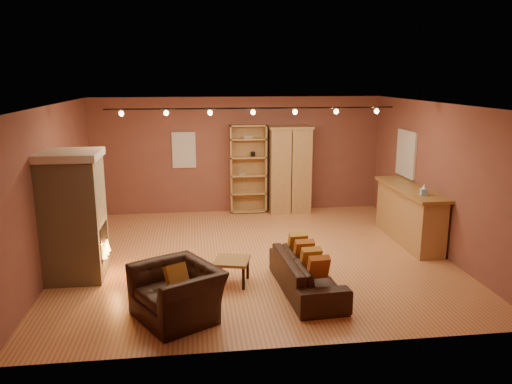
{
  "coord_description": "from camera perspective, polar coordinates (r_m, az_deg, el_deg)",
  "views": [
    {
      "loc": [
        -1.09,
        -8.74,
        3.29
      ],
      "look_at": [
        0.05,
        0.2,
        1.18
      ],
      "focal_mm": 35.0,
      "sensor_mm": 36.0,
      "label": 1
    }
  ],
  "objects": [
    {
      "name": "ceiling",
      "position": [
        8.82,
        -0.18,
        9.99
      ],
      "size": [
        7.0,
        7.0,
        0.0
      ],
      "primitive_type": "plane",
      "rotation": [
        3.14,
        0.0,
        0.0
      ],
      "color": "brown",
      "rests_on": "back_wall"
    },
    {
      "name": "armchair",
      "position": [
        7.04,
        -9.03,
        -10.36
      ],
      "size": [
        1.21,
        1.36,
        0.99
      ],
      "rotation": [
        0.0,
        0.0,
        -1.04
      ],
      "color": "black",
      "rests_on": "floor"
    },
    {
      "name": "tissue_box",
      "position": [
        9.77,
        18.64,
        0.16
      ],
      "size": [
        0.12,
        0.12,
        0.21
      ],
      "rotation": [
        0.0,
        0.0,
        -0.17
      ],
      "color": "#82AFD0",
      "rests_on": "bar_counter"
    },
    {
      "name": "armoire",
      "position": [
        12.15,
        3.87,
        2.58
      ],
      "size": [
        1.04,
        0.6,
        2.12
      ],
      "color": "tan",
      "rests_on": "floor"
    },
    {
      "name": "coffee_table",
      "position": [
        8.12,
        -2.79,
        -8.1
      ],
      "size": [
        0.66,
        0.66,
        0.41
      ],
      "rotation": [
        0.0,
        0.0,
        -0.26
      ],
      "color": "olive",
      "rests_on": "floor"
    },
    {
      "name": "bookcase",
      "position": [
        12.15,
        -0.94,
        2.76
      ],
      "size": [
        0.88,
        0.34,
        2.16
      ],
      "color": "tan",
      "rests_on": "floor"
    },
    {
      "name": "loveseat",
      "position": [
        7.85,
        5.83,
        -8.55
      ],
      "size": [
        0.7,
        1.98,
        0.79
      ],
      "rotation": [
        0.0,
        0.0,
        1.64
      ],
      "color": "black",
      "rests_on": "floor"
    },
    {
      "name": "back_wall",
      "position": [
        12.18,
        -2.08,
        4.24
      ],
      "size": [
        7.0,
        0.02,
        2.8
      ],
      "primitive_type": "cube",
      "color": "brown",
      "rests_on": "floor"
    },
    {
      "name": "track_rail",
      "position": [
        9.02,
        -0.34,
        9.32
      ],
      "size": [
        5.2,
        0.09,
        0.13
      ],
      "color": "black",
      "rests_on": "ceiling"
    },
    {
      "name": "left_wall",
      "position": [
        9.26,
        -22.21,
        0.41
      ],
      "size": [
        0.02,
        6.5,
        2.8
      ],
      "primitive_type": "cube",
      "color": "brown",
      "rests_on": "floor"
    },
    {
      "name": "floor",
      "position": [
        9.4,
        -0.17,
        -7.31
      ],
      "size": [
        7.0,
        7.0,
        0.0
      ],
      "primitive_type": "plane",
      "color": "#AD693D",
      "rests_on": "ground"
    },
    {
      "name": "right_wall",
      "position": [
        10.05,
        20.05,
        1.53
      ],
      "size": [
        0.02,
        6.5,
        2.8
      ],
      "primitive_type": "cube",
      "color": "brown",
      "rests_on": "floor"
    },
    {
      "name": "bar_counter",
      "position": [
        10.51,
        17.09,
        -2.43
      ],
      "size": [
        0.62,
        2.34,
        1.12
      ],
      "color": "tan",
      "rests_on": "floor"
    },
    {
      "name": "fireplace",
      "position": [
        8.66,
        -20.07,
        -2.56
      ],
      "size": [
        1.01,
        0.98,
        2.12
      ],
      "color": "tan",
      "rests_on": "floor"
    },
    {
      "name": "back_window",
      "position": [
        12.1,
        -8.24,
        4.77
      ],
      "size": [
        0.56,
        0.04,
        0.86
      ],
      "primitive_type": "cube",
      "color": "silver",
      "rests_on": "back_wall"
    },
    {
      "name": "right_window",
      "position": [
        11.24,
        16.79,
        4.22
      ],
      "size": [
        0.05,
        0.9,
        1.0
      ],
      "primitive_type": "cube",
      "color": "silver",
      "rests_on": "right_wall"
    }
  ]
}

